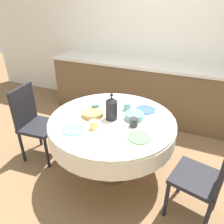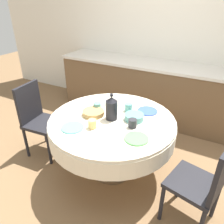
{
  "view_description": "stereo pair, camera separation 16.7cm",
  "coord_description": "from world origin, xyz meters",
  "views": [
    {
      "loc": [
        0.78,
        -1.79,
        1.86
      ],
      "look_at": [
        0.0,
        0.0,
        0.8
      ],
      "focal_mm": 35.0,
      "sensor_mm": 36.0,
      "label": 1
    },
    {
      "loc": [
        0.93,
        -1.72,
        1.86
      ],
      "look_at": [
        0.0,
        0.0,
        0.8
      ],
      "focal_mm": 35.0,
      "sensor_mm": 36.0,
      "label": 2
    }
  ],
  "objects": [
    {
      "name": "chair_left",
      "position": [
        0.98,
        -0.23,
        0.52
      ],
      "size": [
        0.48,
        0.48,
        0.93
      ],
      "rotation": [
        0.0,
        0.0,
        1.34
      ],
      "color": "black",
      "rests_on": "ground_plane"
    },
    {
      "name": "cup_near_left",
      "position": [
        -0.08,
        -0.24,
        0.76
      ],
      "size": [
        0.08,
        0.08,
        0.09
      ],
      "primitive_type": "cylinder",
      "color": "#DBB766",
      "rests_on": "dining_table"
    },
    {
      "name": "cup_far_left",
      "position": [
        -0.24,
        0.1,
        0.76
      ],
      "size": [
        0.08,
        0.08,
        0.09
      ],
      "primitive_type": "cylinder",
      "color": "#5BA39E",
      "rests_on": "dining_table"
    },
    {
      "name": "bread_basket",
      "position": [
        -0.22,
        -0.02,
        0.75
      ],
      "size": [
        0.23,
        0.23,
        0.05
      ],
      "primitive_type": "cylinder",
      "color": "#AD844C",
      "rests_on": "dining_table"
    },
    {
      "name": "cup_far_right",
      "position": [
        0.07,
        0.24,
        0.76
      ],
      "size": [
        0.08,
        0.08,
        0.09
      ],
      "primitive_type": "cylinder",
      "color": "#5BA39E",
      "rests_on": "dining_table"
    },
    {
      "name": "ground_plane",
      "position": [
        0.0,
        0.0,
        0.0
      ],
      "size": [
        12.0,
        12.0,
        0.0
      ],
      "primitive_type": "plane",
      "color": "brown"
    },
    {
      "name": "plate_far_left",
      "position": [
        -0.31,
        0.28,
        0.73
      ],
      "size": [
        0.22,
        0.22,
        0.01
      ],
      "primitive_type": "cylinder",
      "color": "white",
      "rests_on": "dining_table"
    },
    {
      "name": "fruit_bowl",
      "position": [
        0.21,
        0.09,
        0.75
      ],
      "size": [
        0.19,
        0.19,
        0.06
      ],
      "primitive_type": "cylinder",
      "color": "#569993",
      "rests_on": "dining_table"
    },
    {
      "name": "coffee_carafe",
      "position": [
        -0.01,
        -0.0,
        0.84
      ],
      "size": [
        0.12,
        0.12,
        0.29
      ],
      "color": "black",
      "rests_on": "dining_table"
    },
    {
      "name": "plate_near_right",
      "position": [
        0.36,
        -0.21,
        0.73
      ],
      "size": [
        0.22,
        0.22,
        0.01
      ],
      "primitive_type": "cylinder",
      "color": "#5BA85B",
      "rests_on": "dining_table"
    },
    {
      "name": "cup_near_right",
      "position": [
        0.25,
        -0.05,
        0.76
      ],
      "size": [
        0.08,
        0.08,
        0.09
      ],
      "primitive_type": "cylinder",
      "color": "#28282D",
      "rests_on": "dining_table"
    },
    {
      "name": "plate_far_right",
      "position": [
        0.27,
        0.32,
        0.73
      ],
      "size": [
        0.22,
        0.22,
        0.01
      ],
      "primitive_type": "cylinder",
      "color": "#3856AD",
      "rests_on": "dining_table"
    },
    {
      "name": "kitchen_counter",
      "position": [
        0.0,
        1.49,
        0.46
      ],
      "size": [
        3.24,
        0.64,
        0.93
      ],
      "color": "brown",
      "rests_on": "ground_plane"
    },
    {
      "name": "plate_near_left",
      "position": [
        -0.25,
        -0.34,
        0.73
      ],
      "size": [
        0.22,
        0.22,
        0.01
      ],
      "primitive_type": "cylinder",
      "color": "#60BCB7",
      "rests_on": "dining_table"
    },
    {
      "name": "dining_table",
      "position": [
        0.0,
        0.0,
        0.6
      ],
      "size": [
        1.32,
        1.32,
        0.72
      ],
      "color": "brown",
      "rests_on": "ground_plane"
    },
    {
      "name": "chair_right",
      "position": [
        -1.0,
        -0.09,
        0.52
      ],
      "size": [
        0.43,
        0.43,
        0.93
      ],
      "rotation": [
        0.0,
        0.0,
        -1.48
      ],
      "color": "black",
      "rests_on": "ground_plane"
    },
    {
      "name": "wall_back",
      "position": [
        0.0,
        1.82,
        1.3
      ],
      "size": [
        7.0,
        0.05,
        2.6
      ],
      "color": "silver",
      "rests_on": "ground_plane"
    }
  ]
}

